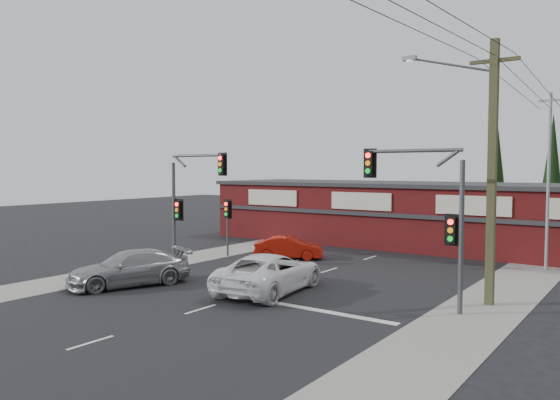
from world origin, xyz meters
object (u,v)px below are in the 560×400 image
Objects in this scene: red_sedan at (289,248)px; utility_pole at (488,163)px; silver_suv at (129,268)px; white_suv at (270,273)px; shop_building at (401,213)px.

utility_pole reaches higher than red_sedan.
white_suv is at bearing 47.23° from silver_suv.
shop_building is (-1.35, 17.04, 1.32)m from white_suv.
shop_building is (2.70, 9.69, 1.49)m from red_sedan.
red_sedan is (-4.05, 7.35, -0.17)m from white_suv.
shop_building reaches higher than red_sedan.
red_sedan is at bearing 160.33° from utility_pole.
utility_pole is at bearing -56.24° from shop_building.
silver_suv is 1.37× the size of red_sedan.
silver_suv is 15.63m from utility_pole.
silver_suv is at bearing 17.35° from white_suv.
white_suv is 9.71m from utility_pole.
utility_pole is (13.80, 5.68, 4.62)m from silver_suv.
silver_suv is at bearing 141.98° from red_sedan.
utility_pole reaches higher than silver_suv.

